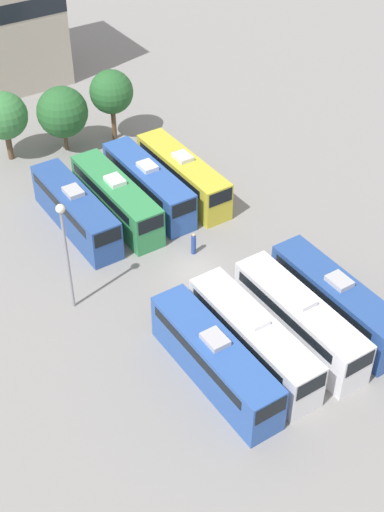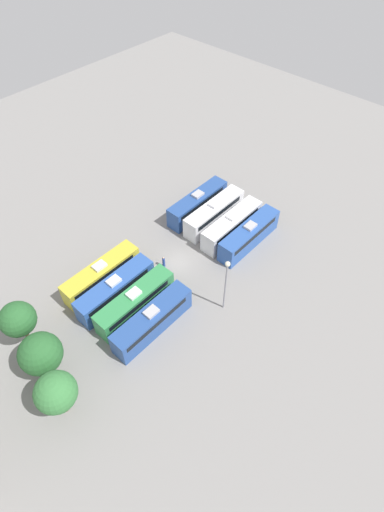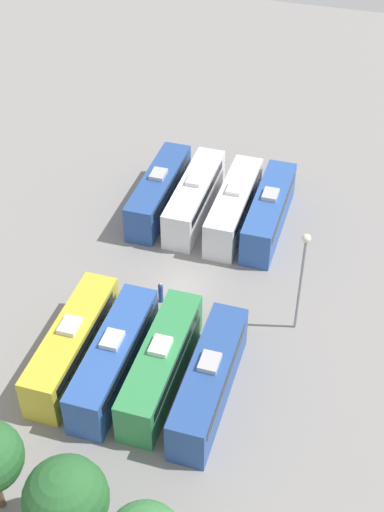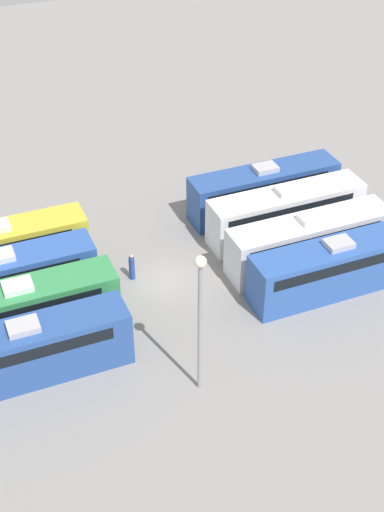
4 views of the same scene
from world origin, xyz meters
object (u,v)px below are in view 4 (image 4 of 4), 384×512
(bus_2, at_px, (286,211))
(bus_6, at_px, (4,279))
(worker_person, at_px, (132,267))
(light_pole, at_px, (200,304))
(bus_7, at_px, (0,249))
(bus_1, at_px, (309,240))
(bus_3, at_px, (263,189))
(bus_5, at_px, (21,310))
(bus_4, at_px, (27,351))
(bus_0, at_px, (335,266))

(bus_2, relative_size, bus_6, 1.00)
(worker_person, height_order, light_pole, light_pole)
(bus_7, bearing_deg, bus_1, -109.71)
(bus_1, bearing_deg, bus_6, 79.60)
(bus_3, bearing_deg, bus_7, 90.58)
(bus_1, xyz_separation_m, bus_5, (0.26, 17.99, 0.00))
(bus_4, height_order, worker_person, bus_4)
(bus_3, distance_m, bus_5, 19.29)
(bus_2, height_order, light_pole, light_pole)
(bus_0, xyz_separation_m, bus_1, (2.94, 0.08, 0.00))
(bus_0, height_order, light_pole, light_pole)
(bus_4, height_order, bus_6, same)
(bus_0, height_order, bus_4, same)
(bus_5, height_order, worker_person, bus_5)
(bus_0, distance_m, bus_3, 9.58)
(bus_5, bearing_deg, worker_person, -70.83)
(bus_6, xyz_separation_m, worker_person, (-0.61, -7.59, -0.94))
(bus_3, height_order, bus_5, same)
(bus_1, distance_m, worker_person, 11.18)
(bus_2, xyz_separation_m, bus_6, (-0.11, 18.63, 0.00))
(bus_2, bearing_deg, bus_5, 100.03)
(bus_3, xyz_separation_m, bus_4, (-9.72, 18.59, 0.00))
(bus_2, xyz_separation_m, bus_4, (-6.56, 18.63, 0.00))
(bus_0, distance_m, bus_2, 6.42)
(bus_4, bearing_deg, bus_6, -0.04)
(bus_0, distance_m, bus_5, 18.35)
(bus_1, xyz_separation_m, bus_7, (6.46, 18.03, 0.00))
(bus_5, bearing_deg, bus_0, -100.03)
(bus_5, relative_size, light_pole, 1.27)
(bus_0, bearing_deg, bus_4, 90.42)
(bus_2, bearing_deg, bus_3, 0.78)
(bus_0, relative_size, bus_4, 1.00)
(bus_5, xyz_separation_m, light_pole, (-7.48, -7.49, 3.86))
(bus_1, relative_size, bus_5, 1.00)
(bus_6, bearing_deg, bus_7, -6.44)
(bus_0, distance_m, bus_1, 2.94)
(bus_1, relative_size, bus_7, 1.00)
(bus_7, distance_m, light_pole, 16.09)
(bus_6, height_order, worker_person, bus_6)
(bus_5, distance_m, bus_7, 6.20)
(bus_3, bearing_deg, bus_0, 179.23)
(bus_1, bearing_deg, worker_person, 75.64)
(bus_2, xyz_separation_m, worker_person, (-0.72, 11.04, -0.94))
(bus_3, bearing_deg, bus_6, 99.98)
(bus_3, relative_size, bus_7, 1.00)
(bus_0, height_order, bus_5, same)
(bus_2, distance_m, bus_7, 18.52)
(bus_4, relative_size, bus_5, 1.00)
(bus_4, xyz_separation_m, worker_person, (5.84, -7.59, -0.94))
(bus_1, height_order, bus_7, same)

